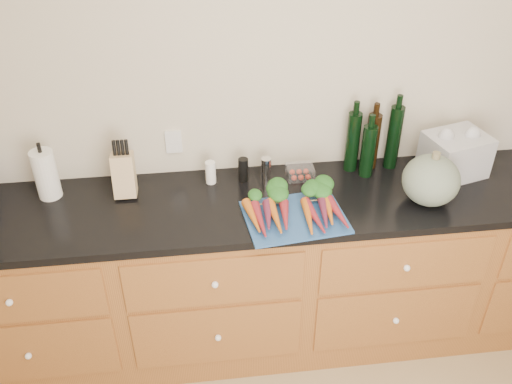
{
  "coord_description": "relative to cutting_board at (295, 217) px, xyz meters",
  "views": [
    {
      "loc": [
        -0.49,
        -0.89,
        2.55
      ],
      "look_at": [
        -0.24,
        1.2,
        1.06
      ],
      "focal_mm": 40.0,
      "sensor_mm": 36.0,
      "label": 1
    }
  ],
  "objects": [
    {
      "name": "cabinets",
      "position": [
        0.06,
        0.16,
        -0.5
      ],
      "size": [
        3.6,
        0.64,
        0.9
      ],
      "color": "brown",
      "rests_on": "ground"
    },
    {
      "name": "paper_towel",
      "position": [
        -1.14,
        0.32,
        0.12
      ],
      "size": [
        0.11,
        0.11,
        0.25
      ],
      "primitive_type": "cylinder",
      "color": "white",
      "rests_on": "countertop"
    },
    {
      "name": "grinder_salt",
      "position": [
        -0.36,
        0.34,
        0.05
      ],
      "size": [
        0.05,
        0.05,
        0.12
      ],
      "primitive_type": "cylinder",
      "color": "white",
      "rests_on": "countertop"
    },
    {
      "name": "bottles",
      "position": [
        0.46,
        0.37,
        0.15
      ],
      "size": [
        0.28,
        0.14,
        0.34
      ],
      "color": "black",
      "rests_on": "countertop"
    },
    {
      "name": "canister_chrome",
      "position": [
        -0.09,
        0.34,
        0.05
      ],
      "size": [
        0.05,
        0.05,
        0.12
      ],
      "primitive_type": "cylinder",
      "color": "silver",
      "rests_on": "countertop"
    },
    {
      "name": "tomato_box",
      "position": [
        0.09,
        0.33,
        0.03
      ],
      "size": [
        0.13,
        0.11,
        0.06
      ],
      "primitive_type": "cube",
      "color": "white",
      "rests_on": "countertop"
    },
    {
      "name": "grinder_pepper",
      "position": [
        -0.2,
        0.34,
        0.06
      ],
      "size": [
        0.05,
        0.05,
        0.12
      ],
      "primitive_type": "cylinder",
      "color": "black",
      "rests_on": "countertop"
    },
    {
      "name": "wall_back",
      "position": [
        0.06,
        0.48,
        0.35
      ],
      "size": [
        4.1,
        0.05,
        2.6
      ],
      "primitive_type": "cube",
      "color": "beige",
      "rests_on": "ground"
    },
    {
      "name": "squash",
      "position": [
        0.65,
        0.05,
        0.11
      ],
      "size": [
        0.27,
        0.27,
        0.24
      ],
      "primitive_type": "ellipsoid",
      "color": "#576857",
      "rests_on": "countertop"
    },
    {
      "name": "countertop",
      "position": [
        0.06,
        0.16,
        -0.03
      ],
      "size": [
        3.64,
        0.62,
        0.04
      ],
      "primitive_type": "cube",
      "color": "black",
      "rests_on": "cabinets"
    },
    {
      "name": "cutting_board",
      "position": [
        0.0,
        0.0,
        0.0
      ],
      "size": [
        0.49,
        0.39,
        0.01
      ],
      "primitive_type": "cube",
      "rotation": [
        0.0,
        0.0,
        0.11
      ],
      "color": "#254F8C",
      "rests_on": "countertop"
    },
    {
      "name": "grocery_bag",
      "position": [
        0.87,
        0.28,
        0.1
      ],
      "size": [
        0.34,
        0.3,
        0.21
      ],
      "primitive_type": null,
      "rotation": [
        0.0,
        0.0,
        0.26
      ],
      "color": "silver",
      "rests_on": "countertop"
    },
    {
      "name": "knife_block",
      "position": [
        -0.78,
        0.3,
        0.1
      ],
      "size": [
        0.1,
        0.1,
        0.21
      ],
      "primitive_type": "cube",
      "color": "tan",
      "rests_on": "countertop"
    },
    {
      "name": "carrots",
      "position": [
        0.0,
        0.05,
        0.03
      ],
      "size": [
        0.47,
        0.35,
        0.07
      ],
      "color": "orange",
      "rests_on": "cutting_board"
    }
  ]
}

